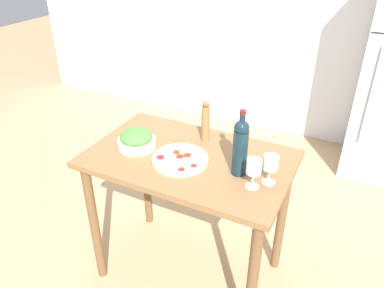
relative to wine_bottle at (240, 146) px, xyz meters
name	(u,v)px	position (x,y,z in m)	size (l,w,h in m)	color
ground_plane	(190,269)	(-0.30, 0.03, -1.06)	(14.00, 14.00, 0.00)	tan
wall_back	(294,10)	(-0.30, 2.27, 0.24)	(6.40, 0.06, 2.60)	silver
prep_counter	(189,178)	(-0.30, 0.03, -0.31)	(1.12, 0.70, 0.90)	brown
wine_bottle	(240,146)	(0.00, 0.00, 0.00)	(0.08, 0.08, 0.36)	#142833
wine_glass_near	(254,168)	(0.10, -0.08, -0.05)	(0.07, 0.07, 0.15)	silver
wine_glass_far	(271,164)	(0.16, -0.01, -0.05)	(0.07, 0.07, 0.15)	silver
pepper_mill	(205,121)	(-0.30, 0.24, -0.04)	(0.05, 0.05, 0.25)	olive
salad_bowl	(137,140)	(-0.62, -0.01, -0.11)	(0.22, 0.22, 0.10)	silver
homemade_pizza	(180,159)	(-0.32, -0.04, -0.15)	(0.31, 0.31, 0.03)	beige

